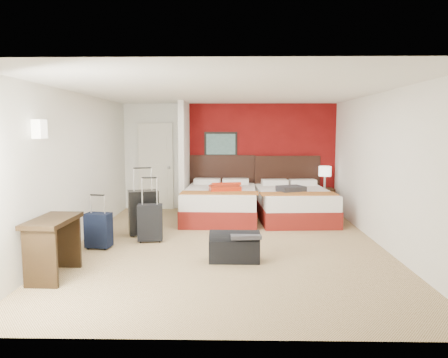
{
  "coord_description": "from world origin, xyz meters",
  "views": [
    {
      "loc": [
        0.08,
        -6.93,
        1.89
      ],
      "look_at": [
        -0.08,
        0.8,
        1.0
      ],
      "focal_mm": 34.4,
      "sensor_mm": 36.0,
      "label": 1
    }
  ],
  "objects_px": {
    "suitcase_black": "(143,214)",
    "suitcase_charcoal": "(150,224)",
    "nightstand": "(324,200)",
    "desk": "(54,248)",
    "bed_right": "(293,205)",
    "bed_left": "(220,204)",
    "table_lamp": "(325,177)",
    "suitcase_navy": "(99,232)",
    "duffel_bag": "(235,248)",
    "red_suitcase_open": "(225,187)"
  },
  "relations": [
    {
      "from": "suitcase_black",
      "to": "suitcase_charcoal",
      "type": "distance_m",
      "value": 0.51
    },
    {
      "from": "nightstand",
      "to": "desk",
      "type": "xyz_separation_m",
      "value": [
        -4.4,
        -4.43,
        0.11
      ]
    },
    {
      "from": "bed_right",
      "to": "bed_left",
      "type": "bearing_deg",
      "value": 175.8
    },
    {
      "from": "bed_right",
      "to": "suitcase_black",
      "type": "distance_m",
      "value": 3.23
    },
    {
      "from": "nightstand",
      "to": "desk",
      "type": "height_order",
      "value": "desk"
    },
    {
      "from": "suitcase_charcoal",
      "to": "desk",
      "type": "xyz_separation_m",
      "value": [
        -0.9,
        -1.78,
        0.08
      ]
    },
    {
      "from": "nightstand",
      "to": "bed_left",
      "type": "bearing_deg",
      "value": -162.95
    },
    {
      "from": "table_lamp",
      "to": "suitcase_navy",
      "type": "bearing_deg",
      "value": -143.97
    },
    {
      "from": "table_lamp",
      "to": "suitcase_black",
      "type": "relative_size",
      "value": 0.65
    },
    {
      "from": "suitcase_navy",
      "to": "desk",
      "type": "bearing_deg",
      "value": -87.42
    },
    {
      "from": "duffel_bag",
      "to": "desk",
      "type": "distance_m",
      "value": 2.45
    },
    {
      "from": "suitcase_charcoal",
      "to": "bed_left",
      "type": "bearing_deg",
      "value": 52.0
    },
    {
      "from": "nightstand",
      "to": "suitcase_charcoal",
      "type": "xyz_separation_m",
      "value": [
        -3.5,
        -2.64,
        0.02
      ]
    },
    {
      "from": "bed_left",
      "to": "table_lamp",
      "type": "bearing_deg",
      "value": 19.24
    },
    {
      "from": "red_suitcase_open",
      "to": "duffel_bag",
      "type": "height_order",
      "value": "red_suitcase_open"
    },
    {
      "from": "bed_right",
      "to": "nightstand",
      "type": "xyz_separation_m",
      "value": [
        0.81,
        0.76,
        -0.03
      ]
    },
    {
      "from": "bed_left",
      "to": "bed_right",
      "type": "height_order",
      "value": "bed_left"
    },
    {
      "from": "suitcase_black",
      "to": "duffel_bag",
      "type": "height_order",
      "value": "suitcase_black"
    },
    {
      "from": "table_lamp",
      "to": "desk",
      "type": "height_order",
      "value": "table_lamp"
    },
    {
      "from": "bed_right",
      "to": "nightstand",
      "type": "relative_size",
      "value": 3.75
    },
    {
      "from": "bed_right",
      "to": "table_lamp",
      "type": "relative_size",
      "value": 4.17
    },
    {
      "from": "table_lamp",
      "to": "suitcase_navy",
      "type": "distance_m",
      "value": 5.27
    },
    {
      "from": "duffel_bag",
      "to": "suitcase_charcoal",
      "type": "bearing_deg",
      "value": 144.53
    },
    {
      "from": "desk",
      "to": "nightstand",
      "type": "bearing_deg",
      "value": 46.89
    },
    {
      "from": "red_suitcase_open",
      "to": "suitcase_charcoal",
      "type": "height_order",
      "value": "red_suitcase_open"
    },
    {
      "from": "bed_left",
      "to": "nightstand",
      "type": "relative_size",
      "value": 3.83
    },
    {
      "from": "bed_right",
      "to": "table_lamp",
      "type": "height_order",
      "value": "table_lamp"
    },
    {
      "from": "table_lamp",
      "to": "suitcase_black",
      "type": "xyz_separation_m",
      "value": [
        -3.7,
        -2.19,
        -0.42
      ]
    },
    {
      "from": "nightstand",
      "to": "table_lamp",
      "type": "distance_m",
      "value": 0.53
    },
    {
      "from": "bed_left",
      "to": "suitcase_black",
      "type": "xyz_separation_m",
      "value": [
        -1.34,
        -1.44,
        0.07
      ]
    },
    {
      "from": "duffel_bag",
      "to": "nightstand",
      "type": "bearing_deg",
      "value": 61.63
    },
    {
      "from": "table_lamp",
      "to": "desk",
      "type": "distance_m",
      "value": 6.25
    },
    {
      "from": "duffel_bag",
      "to": "red_suitcase_open",
      "type": "bearing_deg",
      "value": 94.69
    },
    {
      "from": "bed_left",
      "to": "suitcase_black",
      "type": "bearing_deg",
      "value": -131.32
    },
    {
      "from": "suitcase_charcoal",
      "to": "suitcase_navy",
      "type": "relative_size",
      "value": 1.12
    },
    {
      "from": "bed_left",
      "to": "suitcase_black",
      "type": "height_order",
      "value": "suitcase_black"
    },
    {
      "from": "bed_left",
      "to": "desk",
      "type": "xyz_separation_m",
      "value": [
        -2.04,
        -3.68,
        0.06
      ]
    },
    {
      "from": "nightstand",
      "to": "suitcase_navy",
      "type": "relative_size",
      "value": 1.03
    },
    {
      "from": "bed_left",
      "to": "suitcase_charcoal",
      "type": "relative_size",
      "value": 3.54
    },
    {
      "from": "suitcase_navy",
      "to": "red_suitcase_open",
      "type": "bearing_deg",
      "value": 57.73
    },
    {
      "from": "red_suitcase_open",
      "to": "suitcase_black",
      "type": "distance_m",
      "value": 2.0
    },
    {
      "from": "suitcase_charcoal",
      "to": "suitcase_navy",
      "type": "height_order",
      "value": "suitcase_charcoal"
    },
    {
      "from": "desk",
      "to": "suitcase_navy",
      "type": "bearing_deg",
      "value": 85.02
    },
    {
      "from": "nightstand",
      "to": "suitcase_navy",
      "type": "xyz_separation_m",
      "value": [
        -4.24,
        -3.08,
        -0.01
      ]
    },
    {
      "from": "suitcase_black",
      "to": "suitcase_navy",
      "type": "xyz_separation_m",
      "value": [
        -0.54,
        -0.89,
        -0.12
      ]
    },
    {
      "from": "red_suitcase_open",
      "to": "suitcase_navy",
      "type": "relative_size",
      "value": 1.57
    },
    {
      "from": "suitcase_black",
      "to": "bed_right",
      "type": "bearing_deg",
      "value": 8.79
    },
    {
      "from": "bed_right",
      "to": "suitcase_charcoal",
      "type": "distance_m",
      "value": 3.28
    },
    {
      "from": "bed_right",
      "to": "duffel_bag",
      "type": "height_order",
      "value": "bed_right"
    },
    {
      "from": "suitcase_black",
      "to": "suitcase_navy",
      "type": "relative_size",
      "value": 1.44
    }
  ]
}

